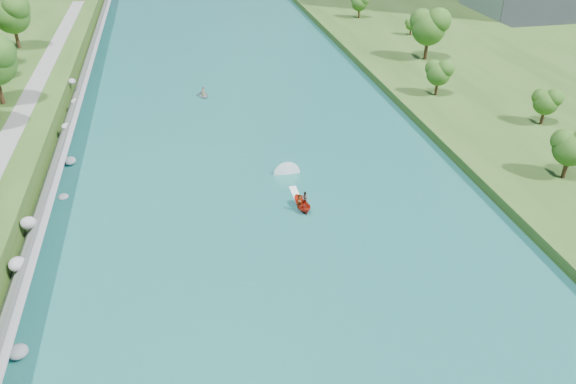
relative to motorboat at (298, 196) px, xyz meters
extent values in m
plane|color=#2D5119|center=(-4.08, -13.58, -0.69)|extent=(260.00, 260.00, 0.00)
cube|color=#17594E|center=(-4.08, 6.42, -0.64)|extent=(55.00, 240.00, 0.10)
cube|color=slate|center=(-29.93, 6.42, 1.11)|extent=(3.54, 236.00, 4.05)
ellipsoid|color=gray|center=(-28.76, -20.02, 0.04)|extent=(1.69, 1.67, 1.10)
ellipsoid|color=gray|center=(-30.53, -9.33, 1.47)|extent=(1.62, 1.86, 1.26)
ellipsoid|color=gray|center=(-30.65, -2.33, 1.75)|extent=(1.74, 1.49, 1.39)
ellipsoid|color=gray|center=(-28.66, 6.71, -0.57)|extent=(1.38, 1.35, 0.78)
ellipsoid|color=gray|center=(-28.76, 15.69, -0.03)|extent=(1.55, 1.83, 0.99)
ellipsoid|color=gray|center=(-29.98, 24.20, 1.55)|extent=(1.44, 1.76, 0.86)
ellipsoid|color=gray|center=(-29.80, 34.38, 1.43)|extent=(1.51, 1.53, 1.10)
ellipsoid|color=gray|center=(-31.13, 42.32, 2.32)|extent=(1.33, 1.66, 0.98)
ellipsoid|color=#1B4D14|center=(-43.60, 63.68, 9.11)|extent=(7.55, 7.55, 12.58)
ellipsoid|color=#1B4D14|center=(33.78, -3.73, 4.67)|extent=(4.63, 4.63, 7.71)
ellipsoid|color=#1B4D14|center=(40.87, 11.96, 4.13)|extent=(3.98, 3.98, 6.63)
ellipsoid|color=#1B4D14|center=(30.34, 26.77, 4.46)|extent=(4.37, 4.37, 7.28)
ellipsoid|color=#1B4D14|center=(36.82, 46.05, 6.78)|extent=(7.15, 7.15, 11.92)
ellipsoid|color=#1B4D14|center=(40.92, 63.72, 3.08)|extent=(2.72, 2.72, 4.53)
ellipsoid|color=#1B4D14|center=(34.36, 81.75, 4.37)|extent=(4.27, 4.27, 7.11)
imported|color=red|center=(-0.02, -2.07, 0.09)|extent=(1.92, 3.69, 1.36)
imported|color=#66605B|center=(-0.42, -2.47, 0.70)|extent=(0.73, 0.53, 1.86)
imported|color=#66605B|center=(0.48, -1.57, 0.58)|extent=(1.00, 0.94, 1.63)
cube|color=white|center=(-0.02, 0.93, -0.56)|extent=(0.90, 5.00, 0.06)
imported|color=#92959A|center=(-8.70, 37.88, -0.25)|extent=(2.75, 3.51, 0.66)
imported|color=#66605B|center=(-8.70, 37.88, 0.40)|extent=(0.81, 0.62, 1.48)
camera|label=1|loc=(-13.42, -57.70, 35.71)|focal=35.00mm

